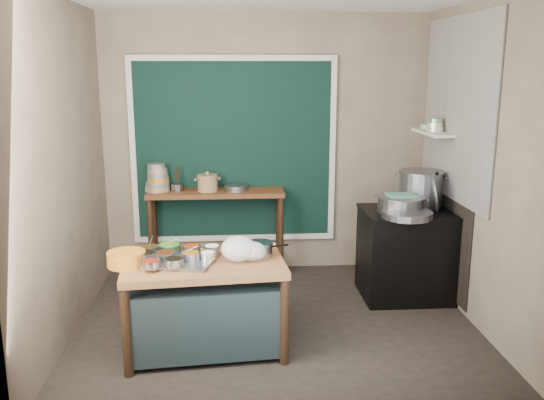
{
  "coord_description": "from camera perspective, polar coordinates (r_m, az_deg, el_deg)",
  "views": [
    {
      "loc": [
        -0.37,
        -4.75,
        2.23
      ],
      "look_at": [
        -0.02,
        0.25,
        1.07
      ],
      "focal_mm": 38.0,
      "sensor_mm": 36.0,
      "label": 1
    }
  ],
  "objects": [
    {
      "name": "condiment_bowls",
      "position": [
        4.58,
        -9.88,
        -5.29
      ],
      "size": [
        0.66,
        0.5,
        0.07
      ],
      "color": "gray",
      "rests_on": "condiment_tray"
    },
    {
      "name": "green_cloth",
      "position": [
        5.61,
        12.68,
        0.47
      ],
      "size": [
        0.27,
        0.21,
        0.02
      ],
      "primitive_type": "cube",
      "rotation": [
        0.0,
        0.0,
        0.06
      ],
      "color": "#559D7A",
      "rests_on": "steamer"
    },
    {
      "name": "wall_shelf",
      "position": [
        5.98,
        15.66,
        6.45
      ],
      "size": [
        0.22,
        0.7,
        0.03
      ],
      "primitive_type": "cube",
      "color": "beige",
      "rests_on": "right_wall"
    },
    {
      "name": "condiment_tray",
      "position": [
        4.57,
        -9.52,
        -5.89
      ],
      "size": [
        0.69,
        0.56,
        0.03
      ],
      "primitive_type": "cube",
      "rotation": [
        0.0,
        0.0,
        -0.25
      ],
      "color": "gray",
      "rests_on": "prep_table"
    },
    {
      "name": "stove_block",
      "position": [
        5.85,
        13.34,
        -5.34
      ],
      "size": [
        0.9,
        0.68,
        0.85
      ],
      "primitive_type": "cube",
      "color": "black",
      "rests_on": "floor"
    },
    {
      "name": "shelf_bowl_green",
      "position": [
        6.13,
        15.17,
        7.03
      ],
      "size": [
        0.19,
        0.19,
        0.05
      ],
      "primitive_type": "cylinder",
      "rotation": [
        0.0,
        0.0,
        -0.27
      ],
      "color": "gray",
      "rests_on": "wall_shelf"
    },
    {
      "name": "yellow_basin",
      "position": [
        4.55,
        -14.23,
        -5.66
      ],
      "size": [
        0.35,
        0.35,
        0.11
      ],
      "primitive_type": "cylinder",
      "rotation": [
        0.0,
        0.0,
        0.2
      ],
      "color": "#BA7228",
      "rests_on": "prep_table"
    },
    {
      "name": "curtain_frame",
      "position": [
        6.27,
        -3.8,
        4.88
      ],
      "size": [
        2.22,
        0.03,
        2.02
      ],
      "primitive_type": null,
      "color": "beige",
      "rests_on": "back_wall"
    },
    {
      "name": "plastic_bag_b",
      "position": [
        4.52,
        -1.9,
        -5.1
      ],
      "size": [
        0.25,
        0.24,
        0.15
      ],
      "primitive_type": "ellipsoid",
      "rotation": [
        0.0,
        0.0,
        -0.4
      ],
      "color": "white",
      "rests_on": "prep_table"
    },
    {
      "name": "pot_lid",
      "position": [
        5.7,
        15.75,
        0.75
      ],
      "size": [
        0.18,
        0.4,
        0.38
      ],
      "primitive_type": "cylinder",
      "rotation": [
        0.0,
        1.36,
        -0.23
      ],
      "color": "gray",
      "rests_on": "stove_top"
    },
    {
      "name": "right_wall",
      "position": [
        5.27,
        19.92,
        3.15
      ],
      "size": [
        0.02,
        3.0,
        2.8
      ],
      "primitive_type": "cube",
      "color": "gray",
      "rests_on": "floor"
    },
    {
      "name": "ceramic_crock",
      "position": [
        6.14,
        -6.4,
        1.61
      ],
      "size": [
        0.27,
        0.27,
        0.16
      ],
      "primitive_type": null,
      "rotation": [
        0.0,
        0.0,
        0.19
      ],
      "color": "olive",
      "rests_on": "back_counter"
    },
    {
      "name": "back_counter",
      "position": [
        6.28,
        -5.5,
        -3.31
      ],
      "size": [
        1.45,
        0.4,
        0.95
      ],
      "primitive_type": "cube",
      "color": "#552E18",
      "rests_on": "floor"
    },
    {
      "name": "bowl_stack",
      "position": [
        6.22,
        -11.27,
        2.05
      ],
      "size": [
        0.26,
        0.26,
        0.29
      ],
      "color": "tan",
      "rests_on": "back_counter"
    },
    {
      "name": "prep_table",
      "position": [
        4.68,
        -6.64,
        -10.44
      ],
      "size": [
        1.31,
        0.83,
        0.75
      ],
      "primitive_type": "cube",
      "rotation": [
        0.0,
        0.0,
        0.09
      ],
      "color": "brown",
      "rests_on": "floor"
    },
    {
      "name": "plastic_bag_a",
      "position": [
        4.5,
        -3.34,
        -4.84
      ],
      "size": [
        0.29,
        0.26,
        0.2
      ],
      "primitive_type": "ellipsoid",
      "rotation": [
        0.0,
        0.0,
        0.11
      ],
      "color": "white",
      "rests_on": "prep_table"
    },
    {
      "name": "wide_bowl",
      "position": [
        6.14,
        -3.59,
        1.22
      ],
      "size": [
        0.26,
        0.26,
        0.06
      ],
      "primitive_type": "cylinder",
      "rotation": [
        0.0,
        0.0,
        -0.06
      ],
      "color": "gray",
      "rests_on": "back_counter"
    },
    {
      "name": "left_wall",
      "position": [
        5.02,
        -20.06,
        2.67
      ],
      "size": [
        0.02,
        3.0,
        2.8
      ],
      "primitive_type": "cube",
      "color": "gray",
      "rests_on": "floor"
    },
    {
      "name": "soot_patch",
      "position": [
        5.99,
        16.77,
        -2.37
      ],
      "size": [
        0.01,
        1.3,
        1.3
      ],
      "primitive_type": "cube",
      "color": "black",
      "rests_on": "right_wall"
    },
    {
      "name": "back_wall",
      "position": [
        6.32,
        -0.63,
        5.43
      ],
      "size": [
        3.5,
        0.02,
        2.8
      ],
      "primitive_type": "cube",
      "color": "gray",
      "rests_on": "floor"
    },
    {
      "name": "steamer",
      "position": [
        5.63,
        12.63,
        -0.39
      ],
      "size": [
        0.6,
        0.6,
        0.15
      ],
      "primitive_type": null,
      "rotation": [
        0.0,
        0.0,
        -0.32
      ],
      "color": "gray",
      "rests_on": "stove_top"
    },
    {
      "name": "stock_pot",
      "position": [
        5.9,
        14.5,
        1.11
      ],
      "size": [
        0.6,
        0.6,
        0.36
      ],
      "primitive_type": null,
      "rotation": [
        0.0,
        0.0,
        -0.43
      ],
      "color": "gray",
      "rests_on": "stove_top"
    },
    {
      "name": "tile_panel",
      "position": [
        5.71,
        17.82,
        8.56
      ],
      "size": [
        0.02,
        1.7,
        1.7
      ],
      "primitive_type": "cube",
      "color": "#B2B2AA",
      "rests_on": "right_wall"
    },
    {
      "name": "utensil_cup",
      "position": [
        6.19,
        -9.35,
        1.25
      ],
      "size": [
        0.14,
        0.14,
        0.08
      ],
      "primitive_type": "cylinder",
      "rotation": [
        0.0,
        0.0,
        -0.04
      ],
      "color": "gray",
      "rests_on": "back_counter"
    },
    {
      "name": "saucepan",
      "position": [
        4.62,
        -1.21,
        -4.9
      ],
      "size": [
        0.27,
        0.27,
        0.12
      ],
      "primitive_type": null,
      "rotation": [
        0.0,
        0.0,
        0.26
      ],
      "color": "gray",
      "rests_on": "prep_table"
    },
    {
      "name": "shallow_pan",
      "position": [
        5.44,
        13.21,
        -1.39
      ],
      "size": [
        0.61,
        0.61,
        0.06
      ],
      "primitive_type": "cylinder",
      "rotation": [
        0.0,
        0.0,
        0.39
      ],
      "color": "gray",
      "rests_on": "stove_top"
    },
    {
      "name": "curtain_panel",
      "position": [
        6.28,
        -3.8,
        4.89
      ],
      "size": [
        2.1,
        0.02,
        1.9
      ],
      "primitive_type": "cube",
      "color": "black",
      "rests_on": "back_wall"
    },
    {
      "name": "stove_top",
      "position": [
        5.73,
        13.57,
        -1.16
      ],
      "size": [
        0.92,
        0.69,
        0.03
      ],
      "primitive_type": "cube",
      "color": "black",
      "rests_on": "stove_block"
    },
    {
      "name": "shelf_bowl_stack",
      "position": [
        5.93,
        15.86,
        7.13
      ],
      "size": [
        0.16,
        0.16,
        0.13
      ],
      "color": "silver",
      "rests_on": "wall_shelf"
    },
    {
      "name": "floor",
      "position": [
        5.26,
        0.41,
        -12.21
      ],
      "size": [
        3.5,
        3.0,
        0.02
      ],
      "primitive_type": "cube",
      "color": "#292420",
      "rests_on": "ground"
    }
  ]
}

